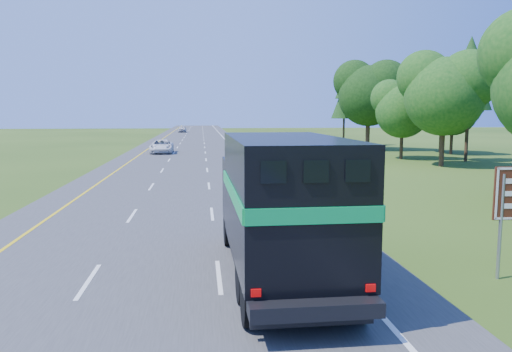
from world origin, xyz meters
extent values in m
cube|color=#38383A|center=(0.00, 50.00, 0.02)|extent=(15.00, 260.00, 0.04)
cube|color=yellow|center=(-5.50, 50.00, 0.04)|extent=(0.15, 260.00, 0.01)
cube|color=white|center=(5.50, 50.00, 0.04)|extent=(0.15, 260.00, 0.01)
cylinder|color=black|center=(2.35, 14.42, 0.67)|extent=(0.41, 1.26, 1.25)
cylinder|color=black|center=(4.74, 14.45, 0.67)|extent=(0.41, 1.26, 1.25)
cylinder|color=black|center=(2.41, 8.95, 0.67)|extent=(0.41, 1.26, 1.25)
cylinder|color=black|center=(4.80, 8.98, 0.67)|extent=(0.41, 1.26, 1.25)
cylinder|color=black|center=(2.42, 7.58, 0.67)|extent=(0.41, 1.26, 1.25)
cylinder|color=black|center=(4.81, 7.61, 0.67)|extent=(0.41, 1.26, 1.25)
cube|color=black|center=(3.58, 10.79, 0.80)|extent=(2.84, 9.15, 0.32)
cube|color=black|center=(3.54, 14.32, 2.05)|extent=(2.81, 2.08, 2.17)
cube|color=black|center=(3.53, 15.37, 2.62)|extent=(2.51, 0.10, 0.68)
cube|color=black|center=(3.59, 9.99, 2.53)|extent=(2.92, 6.64, 3.13)
cube|color=#089642|center=(3.63, 6.66, 2.69)|extent=(2.85, 0.08, 0.34)
cube|color=#089642|center=(2.14, 9.97, 2.69)|extent=(0.12, 6.61, 0.34)
cube|color=#089642|center=(5.04, 10.00, 2.69)|extent=(0.12, 6.61, 0.34)
cube|color=black|center=(2.77, 6.65, 3.58)|extent=(0.51, 0.05, 0.46)
cube|color=black|center=(3.63, 6.66, 3.58)|extent=(0.51, 0.05, 0.46)
cube|color=black|center=(4.48, 6.67, 3.58)|extent=(0.51, 0.05, 0.46)
cube|color=black|center=(3.63, 6.80, 0.38)|extent=(2.62, 0.17, 0.11)
cube|color=#B20505|center=(2.43, 6.65, 1.13)|extent=(0.21, 0.05, 0.16)
cube|color=#B20505|center=(4.82, 6.67, 1.13)|extent=(0.21, 0.05, 0.16)
imported|color=silver|center=(-3.20, 55.86, 0.81)|extent=(2.67, 5.62, 1.55)
imported|color=#B4B4BC|center=(-3.07, 117.36, 0.81)|extent=(1.83, 4.53, 1.54)
cylinder|color=gray|center=(9.78, 10.03, 1.52)|extent=(0.10, 0.10, 3.04)
cube|color=#FF380D|center=(9.40, 19.85, 0.56)|extent=(0.08, 0.04, 1.11)
cube|color=white|center=(9.40, 19.85, 0.86)|extent=(0.09, 0.05, 0.12)
camera|label=1|loc=(1.38, -2.95, 4.74)|focal=35.00mm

